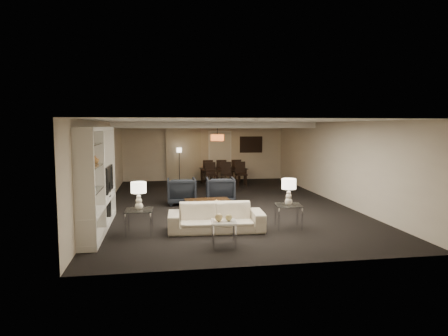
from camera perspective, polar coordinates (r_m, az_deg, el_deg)
name	(u,v)px	position (r m, az deg, el deg)	size (l,w,h in m)	color
floor	(224,204)	(12.27, 0.00, -5.11)	(11.00, 11.00, 0.00)	black
ceiling	(224,122)	(12.04, 0.00, 6.64)	(7.00, 11.00, 0.02)	silver
wall_back	(204,152)	(17.53, -2.87, 2.34)	(7.00, 0.02, 2.50)	beige
wall_front	(276,193)	(6.76, 7.46, -3.55)	(7.00, 0.02, 2.50)	beige
wall_left	(105,165)	(12.04, -16.67, 0.43)	(0.02, 11.00, 2.50)	beige
wall_right	(333,161)	(13.11, 15.28, 0.91)	(0.02, 11.00, 2.50)	beige
ceiling_soffit	(210,125)	(15.51, -2.07, 6.12)	(7.00, 4.00, 0.20)	silver
curtains	(184,153)	(17.38, -5.79, 2.12)	(1.50, 0.12, 2.40)	beige
door	(220,156)	(17.60, -0.59, 1.71)	(0.90, 0.05, 2.10)	silver
painting	(251,145)	(17.83, 3.88, 3.36)	(0.95, 0.04, 0.65)	#142D38
media_unit	(98,179)	(9.47, -17.55, -1.51)	(0.38, 3.40, 2.35)	white
pendant_light	(217,138)	(15.55, -0.97, 4.36)	(0.52, 0.52, 0.24)	#D8591E
sofa	(216,217)	(9.08, -1.14, -7.07)	(2.15, 0.84, 0.63)	beige
coffee_table	(208,208)	(10.65, -2.35, -5.68)	(1.18, 0.69, 0.42)	black
armchair_left	(181,191)	(12.23, -6.10, -3.29)	(0.85, 0.88, 0.80)	black
armchair_right	(220,190)	(12.35, -0.53, -3.16)	(0.85, 0.88, 0.80)	black
side_table_left	(139,222)	(9.01, -12.00, -7.55)	(0.59, 0.59, 0.55)	white
side_table_right	(288,216)	(9.47, 9.17, -6.84)	(0.59, 0.59, 0.55)	white
table_lamp_left	(139,196)	(8.90, -12.08, -3.92)	(0.33, 0.33, 0.61)	white
table_lamp_right	(289,192)	(9.35, 9.23, -3.38)	(0.33, 0.33, 0.61)	#F4E4CE
marble_table	(224,233)	(8.04, -0.03, -9.30)	(0.49, 0.49, 0.49)	silver
gold_gourd_a	(219,217)	(7.94, -0.75, -7.07)	(0.16, 0.16, 0.16)	tan
gold_gourd_b	(229,218)	(7.98, 0.68, -7.09)	(0.14, 0.14, 0.14)	tan
television	(104,179)	(10.27, -16.71, -1.51)	(0.14, 1.10, 0.64)	black
vase_blue	(91,186)	(8.54, -18.46, -2.47)	(0.18, 0.18, 0.19)	#224193
vase_amber	(95,159)	(9.11, -17.93, 1.16)	(0.16, 0.16, 0.17)	#AB7139
floor_speaker	(108,202)	(10.34, -16.18, -4.66)	(0.11, 0.11, 0.99)	black
dining_table	(224,176)	(16.37, -0.06, -1.18)	(1.83, 1.02, 0.64)	black
chair_nl	(211,175)	(15.63, -1.85, -0.95)	(0.44, 0.44, 0.95)	black
chair_nm	(226,174)	(15.71, 0.32, -0.91)	(0.44, 0.44, 0.95)	black
chair_nr	(241,174)	(15.82, 2.46, -0.86)	(0.44, 0.44, 0.95)	black
chair_fl	(207,171)	(16.91, -2.41, -0.42)	(0.44, 0.44, 0.95)	black
chair_fm	(221,171)	(16.99, -0.40, -0.39)	(0.44, 0.44, 0.95)	black
chair_fr	(235,170)	(17.09, 1.59, -0.35)	(0.44, 0.44, 0.95)	black
floor_lamp	(179,165)	(17.03, -6.40, 0.44)	(0.21, 0.21, 1.45)	black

